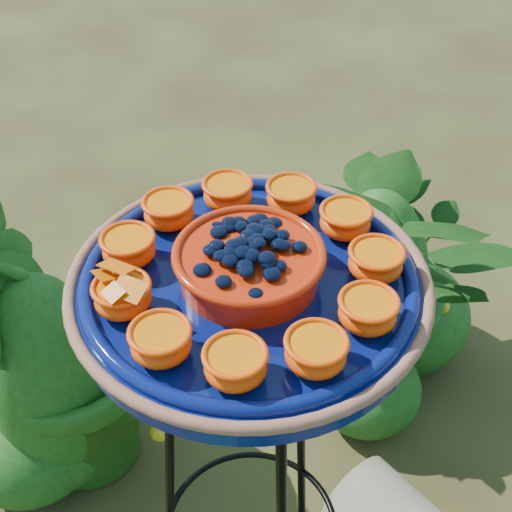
{
  "coord_description": "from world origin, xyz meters",
  "views": [
    {
      "loc": [
        0.49,
        -0.27,
        1.57
      ],
      "look_at": [
        -0.14,
        0.05,
        0.97
      ],
      "focal_mm": 50.0,
      "sensor_mm": 36.0,
      "label": 1
    }
  ],
  "objects": [
    {
      "name": "shrub_front_left",
      "position": [
        -0.64,
        -0.21,
        0.42
      ],
      "size": [
        0.49,
        0.55,
        0.84
      ],
      "primitive_type": "imported",
      "rotation": [
        0.0,
        0.0,
        5.01
      ],
      "color": "#174311",
      "rests_on": "ground"
    },
    {
      "name": "tripod_stand",
      "position": [
        -0.13,
        0.03,
        0.55
      ],
      "size": [
        0.43,
        0.43,
        0.9
      ],
      "rotation": [
        0.0,
        0.0,
        0.41
      ],
      "color": "black",
      "rests_on": "ground"
    },
    {
      "name": "feeder_dish",
      "position": [
        -0.13,
        0.03,
        0.94
      ],
      "size": [
        0.6,
        0.6,
        0.11
      ],
      "rotation": [
        0.0,
        0.0,
        0.41
      ],
      "color": "#071255",
      "rests_on": "tripod_stand"
    },
    {
      "name": "shrub_back_left",
      "position": [
        -0.57,
        0.6,
        0.39
      ],
      "size": [
        0.91,
        0.88,
        0.77
      ],
      "primitive_type": "imported",
      "rotation": [
        0.0,
        0.0,
        0.57
      ],
      "color": "#174311",
      "rests_on": "ground"
    }
  ]
}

